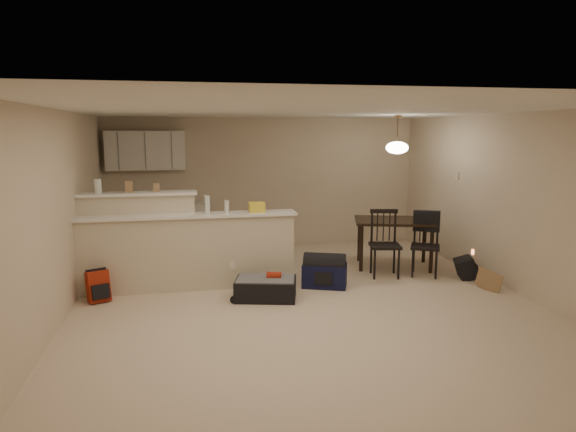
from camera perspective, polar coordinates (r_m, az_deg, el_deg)
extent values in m
plane|color=beige|center=(6.91, 1.99, -9.53)|extent=(7.00, 7.00, 0.00)
plane|color=white|center=(6.54, 2.11, 11.66)|extent=(7.00, 7.00, 0.00)
cube|color=beige|center=(10.02, -2.61, 3.71)|extent=(6.00, 0.02, 2.50)
cube|color=beige|center=(3.39, 16.07, -7.98)|extent=(6.00, 0.02, 2.50)
cube|color=beige|center=(6.60, -24.18, -0.07)|extent=(0.02, 7.00, 2.50)
cube|color=beige|center=(7.87, 23.83, 1.35)|extent=(0.02, 7.00, 2.50)
cube|color=beige|center=(7.46, -10.94, -4.08)|extent=(3.00, 0.28, 1.05)
cube|color=white|center=(7.35, -11.07, 0.05)|extent=(3.08, 0.38, 0.04)
cube|color=beige|center=(7.67, -16.23, -2.77)|extent=(1.60, 0.24, 1.35)
cube|color=white|center=(7.56, -16.47, 2.39)|extent=(1.68, 0.34, 0.04)
cube|color=white|center=(9.71, -15.51, 7.04)|extent=(1.40, 0.34, 0.70)
cube|color=white|center=(9.73, -14.02, -1.51)|extent=(1.80, 0.60, 0.90)
cube|color=beige|center=(9.13, 18.27, 4.26)|extent=(0.02, 0.12, 0.12)
cylinder|color=silver|center=(7.61, -20.38, 3.14)|extent=(0.10, 0.10, 0.20)
cube|color=#9C7850|center=(7.56, -17.26, 3.11)|extent=(0.10, 0.07, 0.16)
cube|color=#9C7850|center=(7.53, -14.42, 3.07)|extent=(0.08, 0.06, 0.12)
cylinder|color=silver|center=(7.34, -8.96, 1.28)|extent=(0.07, 0.07, 0.26)
cylinder|color=silver|center=(7.36, -6.83, 1.03)|extent=(0.06, 0.06, 0.18)
cube|color=#9C7850|center=(7.41, -3.48, 0.98)|extent=(0.22, 0.18, 0.14)
cube|color=black|center=(8.66, 11.75, -0.54)|extent=(1.47, 1.18, 0.04)
cylinder|color=black|center=(8.36, 8.14, -3.59)|extent=(0.06, 0.06, 0.76)
cylinder|color=black|center=(8.49, 15.65, -3.64)|extent=(0.06, 0.06, 0.76)
cylinder|color=black|center=(9.02, 7.92, -2.62)|extent=(0.06, 0.06, 0.76)
cylinder|color=black|center=(9.14, 14.88, -2.68)|extent=(0.06, 0.06, 0.76)
cylinder|color=brown|center=(8.53, 12.09, 9.25)|extent=(0.02, 0.02, 0.50)
cylinder|color=brown|center=(8.54, 12.14, 10.79)|extent=(0.12, 0.12, 0.03)
ellipsoid|color=white|center=(8.54, 12.02, 7.44)|extent=(0.36, 0.36, 0.20)
cube|color=black|center=(7.01, -2.49, -8.08)|extent=(0.91, 0.70, 0.27)
cube|color=#A12512|center=(7.32, -20.35, -7.35)|extent=(0.32, 0.27, 0.41)
cube|color=#101234|center=(7.53, 4.08, -6.59)|extent=(0.71, 0.55, 0.34)
cube|color=black|center=(8.40, 19.13, -5.50)|extent=(0.35, 0.42, 0.32)
cube|color=#9C7850|center=(7.86, 21.41, -6.71)|extent=(0.17, 0.36, 0.29)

